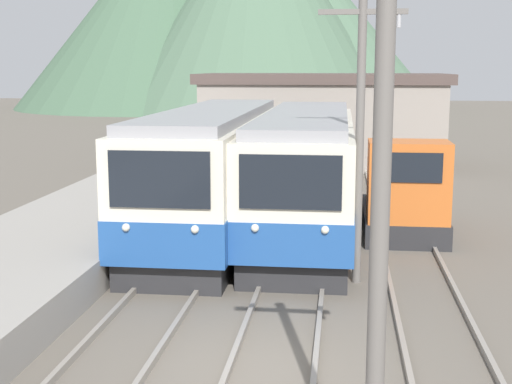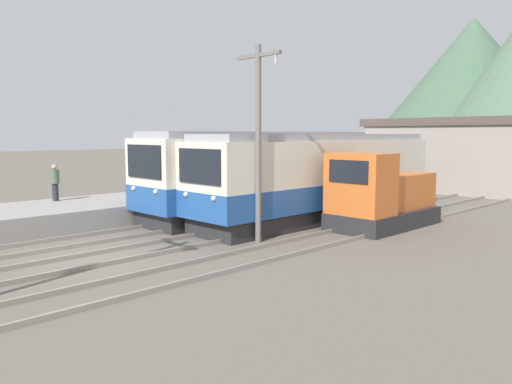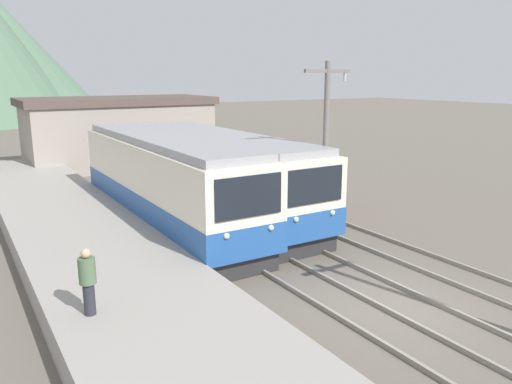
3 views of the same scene
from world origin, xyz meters
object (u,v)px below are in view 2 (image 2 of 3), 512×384
object	(u,v)px
commuter_train_center	(321,180)
shunting_locomotive	(381,198)
catenary_mast_mid	(258,136)
commuter_train_left	(267,176)
person_on_platform	(55,181)

from	to	relation	value
commuter_train_center	shunting_locomotive	bearing A→B (deg)	-0.97
commuter_train_center	catenary_mast_mid	bearing A→B (deg)	-74.34
commuter_train_left	commuter_train_center	xyz separation A→B (m)	(2.80, 0.58, -0.04)
person_on_platform	commuter_train_center	bearing A→B (deg)	47.38
commuter_train_left	person_on_platform	distance (m)	9.37
commuter_train_center	catenary_mast_mid	size ratio (longest dim) A/B	2.04
shunting_locomotive	catenary_mast_mid	size ratio (longest dim) A/B	0.76
commuter_train_left	person_on_platform	xyz separation A→B (m)	(-5.01, -7.91, -0.08)
shunting_locomotive	person_on_platform	bearing A→B (deg)	-142.03
commuter_train_center	commuter_train_left	bearing A→B (deg)	-168.39
commuter_train_left	shunting_locomotive	bearing A→B (deg)	5.16
commuter_train_center	catenary_mast_mid	xyz separation A→B (m)	(1.51, -5.38, 1.92)
commuter_train_center	shunting_locomotive	xyz separation A→B (m)	(3.00, -0.05, -0.52)
commuter_train_center	shunting_locomotive	distance (m)	3.04
commuter_train_left	commuter_train_center	size ratio (longest dim) A/B	0.98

